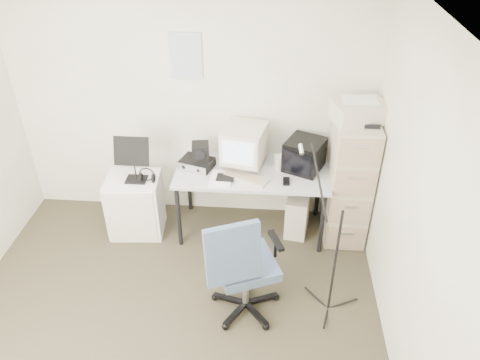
# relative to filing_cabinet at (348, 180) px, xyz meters

# --- Properties ---
(floor) EXTENTS (3.60, 3.60, 0.01)m
(floor) POSITION_rel_filing_cabinet_xyz_m (-1.58, -1.48, -0.66)
(floor) COLOR #302B1D
(floor) RESTS_ON ground
(ceiling) EXTENTS (3.60, 3.60, 0.01)m
(ceiling) POSITION_rel_filing_cabinet_xyz_m (-1.58, -1.48, 1.85)
(ceiling) COLOR white
(ceiling) RESTS_ON ground
(wall_back) EXTENTS (3.60, 0.02, 2.50)m
(wall_back) POSITION_rel_filing_cabinet_xyz_m (-1.58, 0.32, 0.60)
(wall_back) COLOR white
(wall_back) RESTS_ON ground
(wall_right) EXTENTS (0.02, 3.60, 2.50)m
(wall_right) POSITION_rel_filing_cabinet_xyz_m (0.22, -1.48, 0.60)
(wall_right) COLOR white
(wall_right) RESTS_ON ground
(wall_calendar) EXTENTS (0.30, 0.02, 0.44)m
(wall_calendar) POSITION_rel_filing_cabinet_xyz_m (-1.60, 0.31, 1.10)
(wall_calendar) COLOR white
(wall_calendar) RESTS_ON wall_back
(filing_cabinet) EXTENTS (0.40, 0.60, 1.30)m
(filing_cabinet) POSITION_rel_filing_cabinet_xyz_m (0.00, 0.00, 0.00)
(filing_cabinet) COLOR beige
(filing_cabinet) RESTS_ON floor
(printer) EXTENTS (0.54, 0.45, 0.18)m
(printer) POSITION_rel_filing_cabinet_xyz_m (0.00, -0.01, 0.74)
(printer) COLOR beige
(printer) RESTS_ON filing_cabinet
(desk) EXTENTS (1.50, 0.70, 0.73)m
(desk) POSITION_rel_filing_cabinet_xyz_m (-0.95, -0.03, -0.29)
(desk) COLOR #BBBBB9
(desk) RESTS_ON floor
(crt_monitor) EXTENTS (0.46, 0.48, 0.43)m
(crt_monitor) POSITION_rel_filing_cabinet_xyz_m (-1.03, 0.06, 0.29)
(crt_monitor) COLOR beige
(crt_monitor) RESTS_ON desk
(crt_tv) EXTENTS (0.45, 0.46, 0.30)m
(crt_tv) POSITION_rel_filing_cabinet_xyz_m (-0.45, 0.06, 0.23)
(crt_tv) COLOR black
(crt_tv) RESTS_ON desk
(desk_speaker) EXTENTS (0.10, 0.10, 0.15)m
(desk_speaker) POSITION_rel_filing_cabinet_xyz_m (-0.69, 0.03, 0.15)
(desk_speaker) COLOR beige
(desk_speaker) RESTS_ON desk
(keyboard) EXTENTS (0.47, 0.32, 0.02)m
(keyboard) POSITION_rel_filing_cabinet_xyz_m (-1.01, -0.19, 0.09)
(keyboard) COLOR beige
(keyboard) RESTS_ON desk
(mouse) EXTENTS (0.06, 0.11, 0.03)m
(mouse) POSITION_rel_filing_cabinet_xyz_m (-0.62, -0.21, 0.10)
(mouse) COLOR black
(mouse) RESTS_ON desk
(radio_receiver) EXTENTS (0.37, 0.31, 0.09)m
(radio_receiver) POSITION_rel_filing_cabinet_xyz_m (-1.50, -0.00, 0.12)
(radio_receiver) COLOR black
(radio_receiver) RESTS_ON desk
(radio_speaker) EXTENTS (0.18, 0.18, 0.16)m
(radio_speaker) POSITION_rel_filing_cabinet_xyz_m (-1.46, 0.02, 0.25)
(radio_speaker) COLOR black
(radio_speaker) RESTS_ON radio_receiver
(papers) EXTENTS (0.22, 0.29, 0.02)m
(papers) POSITION_rel_filing_cabinet_xyz_m (-1.24, -0.20, 0.09)
(papers) COLOR white
(papers) RESTS_ON desk
(pc_tower) EXTENTS (0.29, 0.51, 0.45)m
(pc_tower) POSITION_rel_filing_cabinet_xyz_m (-0.46, 0.04, -0.43)
(pc_tower) COLOR beige
(pc_tower) RESTS_ON floor
(office_chair) EXTENTS (0.80, 0.80, 1.06)m
(office_chair) POSITION_rel_filing_cabinet_xyz_m (-0.94, -1.11, -0.12)
(office_chair) COLOR #36435C
(office_chair) RESTS_ON floor
(side_cart) EXTENTS (0.55, 0.46, 0.65)m
(side_cart) POSITION_rel_filing_cabinet_xyz_m (-2.13, -0.14, -0.32)
(side_cart) COLOR white
(side_cart) RESTS_ON floor
(music_stand) EXTENTS (0.37, 0.28, 0.49)m
(music_stand) POSITION_rel_filing_cabinet_xyz_m (-2.08, -0.16, 0.25)
(music_stand) COLOR black
(music_stand) RESTS_ON side_cart
(headphones) EXTENTS (0.17, 0.17, 0.03)m
(headphones) POSITION_rel_filing_cabinet_xyz_m (-1.97, -0.18, 0.05)
(headphones) COLOR black
(headphones) RESTS_ON side_cart
(mic_stand) EXTENTS (0.02, 0.02, 1.40)m
(mic_stand) POSITION_rel_filing_cabinet_xyz_m (-0.22, -1.06, 0.05)
(mic_stand) COLOR black
(mic_stand) RESTS_ON floor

